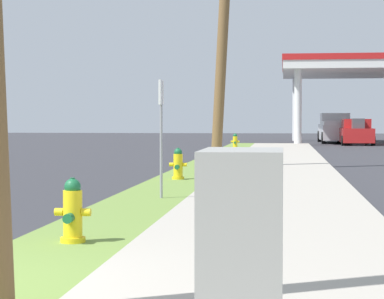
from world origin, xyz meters
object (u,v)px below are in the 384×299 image
at_px(street_sign_post, 161,114).
at_px(car_red_by_near_pump, 356,133).
at_px(utility_cabinet, 242,275).
at_px(truck_silver_at_forecourt, 336,129).
at_px(fire_hydrant_nearest, 73,214).
at_px(fire_hydrant_fourth, 235,142).
at_px(fire_hydrant_third, 218,149).
at_px(fire_hydrant_second, 178,166).

distance_m(street_sign_post, car_red_by_near_pump, 34.20).
height_order(utility_cabinet, truck_silver_at_forecourt, truck_silver_at_forecourt).
bearing_deg(street_sign_post, fire_hydrant_nearest, -92.44).
bearing_deg(car_red_by_near_pump, street_sign_post, -100.99).
xyz_separation_m(fire_hydrant_nearest, fire_hydrant_fourth, (0.04, 28.34, 0.00)).
bearing_deg(utility_cabinet, fire_hydrant_third, 95.29).
height_order(fire_hydrant_nearest, car_red_by_near_pump, car_red_by_near_pump).
xyz_separation_m(fire_hydrant_nearest, car_red_by_near_pump, (6.73, 38.57, 0.28)).
height_order(fire_hydrant_fourth, truck_silver_at_forecourt, truck_silver_at_forecourt).
bearing_deg(fire_hydrant_fourth, fire_hydrant_third, -90.51).
bearing_deg(fire_hydrant_third, street_sign_post, -89.02).
xyz_separation_m(fire_hydrant_second, truck_silver_at_forecourt, (5.87, 33.07, 0.47)).
distance_m(fire_hydrant_third, street_sign_post, 14.69).
relative_size(fire_hydrant_third, street_sign_post, 0.35).
height_order(street_sign_post, truck_silver_at_forecourt, street_sign_post).
distance_m(fire_hydrant_second, fire_hydrant_third, 10.35).
distance_m(fire_hydrant_fourth, car_red_by_near_pump, 12.23).
height_order(utility_cabinet, car_red_by_near_pump, car_red_by_near_pump).
relative_size(utility_cabinet, truck_silver_at_forecourt, 0.23).
relative_size(fire_hydrant_second, truck_silver_at_forecourt, 0.14).
bearing_deg(truck_silver_at_forecourt, street_sign_post, -98.48).
relative_size(fire_hydrant_nearest, utility_cabinet, 0.59).
xyz_separation_m(fire_hydrant_fourth, utility_cabinet, (2.15, -32.78, 0.26)).
height_order(fire_hydrant_fourth, street_sign_post, street_sign_post).
relative_size(fire_hydrant_third, car_red_by_near_pump, 0.17).
distance_m(fire_hydrant_second, car_red_by_near_pump, 30.05).
relative_size(fire_hydrant_fourth, utility_cabinet, 0.59).
bearing_deg(fire_hydrant_nearest, car_red_by_near_pump, 80.10).
xyz_separation_m(fire_hydrant_nearest, fire_hydrant_third, (-0.04, 19.65, 0.00)).
bearing_deg(street_sign_post, truck_silver_at_forecourt, 81.52).
xyz_separation_m(fire_hydrant_fourth, truck_silver_at_forecourt, (5.74, 14.03, 0.47)).
bearing_deg(fire_hydrant_fourth, car_red_by_near_pump, 56.82).
relative_size(utility_cabinet, street_sign_post, 0.59).
height_order(street_sign_post, car_red_by_near_pump, street_sign_post).
distance_m(fire_hydrant_nearest, truck_silver_at_forecourt, 42.77).
relative_size(fire_hydrant_fourth, car_red_by_near_pump, 0.17).
distance_m(utility_cabinet, truck_silver_at_forecourt, 46.95).
distance_m(fire_hydrant_nearest, fire_hydrant_third, 19.65).
distance_m(fire_hydrant_third, fire_hydrant_fourth, 8.69).
bearing_deg(fire_hydrant_nearest, street_sign_post, 87.56).
bearing_deg(fire_hydrant_fourth, utility_cabinet, -86.25).
relative_size(fire_hydrant_nearest, truck_silver_at_forecourt, 0.14).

